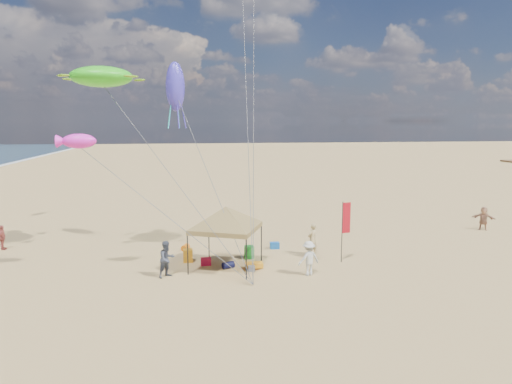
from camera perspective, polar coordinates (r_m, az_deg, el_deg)
ground at (r=21.45m, az=1.18°, el=-11.85°), size 280.00×280.00×0.00m
canopy_tent at (r=23.61m, az=-3.74°, el=-2.10°), size 5.59×5.59×3.74m
feather_flag at (r=25.25m, az=10.91°, el=-3.63°), size 0.50×0.13×3.32m
cooler_red at (r=24.88m, az=-6.19°, el=-8.50°), size 0.54×0.38×0.38m
cooler_blue at (r=27.83m, az=2.31°, el=-6.59°), size 0.54×0.38×0.38m
bag_navy at (r=24.22m, az=-3.44°, el=-8.98°), size 0.69×0.54×0.36m
bag_orange at (r=27.75m, az=-8.68°, el=-6.75°), size 0.54×0.69×0.36m
chair_green at (r=25.87m, az=-0.85°, el=-7.41°), size 0.50×0.50×0.70m
chair_yellow at (r=25.51m, az=-8.38°, el=-7.73°), size 0.50×0.50×0.70m
crate_grey at (r=23.81m, az=-0.58°, el=-9.38°), size 0.34×0.30×0.28m
beach_cart at (r=24.13m, az=-0.25°, el=-8.97°), size 0.90×0.50×0.24m
person_near_a at (r=26.51m, az=6.95°, el=-5.79°), size 0.80×0.76×1.85m
person_near_b at (r=23.13m, az=-10.91°, el=-8.11°), size 1.11×1.08×1.80m
person_near_c at (r=23.13m, az=6.50°, el=-8.11°), size 1.25×0.94×1.72m
person_far_a at (r=31.25m, az=-28.77°, el=-4.94°), size 0.39×0.88×1.47m
person_far_c at (r=36.05m, az=26.20°, el=-2.92°), size 1.50×1.34×1.65m
turtle_kite at (r=26.82m, az=-18.51°, el=13.31°), size 3.95×3.51×1.11m
fish_kite at (r=23.44m, az=-20.94°, el=5.87°), size 1.69×1.05×0.70m
squid_kite at (r=28.03m, az=-9.91°, el=12.65°), size 1.28×1.28×2.84m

